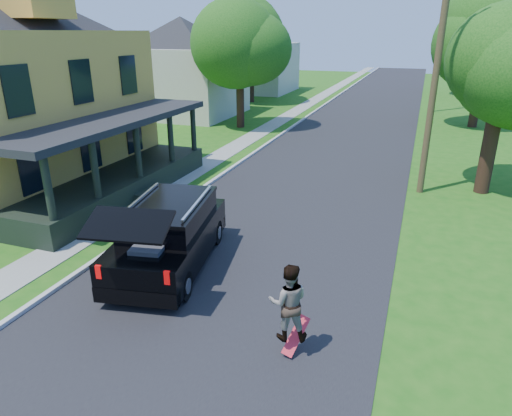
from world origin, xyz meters
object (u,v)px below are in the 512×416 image
(black_suv, at_px, (169,235))
(skateboarder, at_px, (288,302))
(tree_right_near, at_px, (506,49))
(utility_pole_near, at_px, (438,61))

(black_suv, relative_size, skateboarder, 3.42)
(black_suv, distance_m, tree_right_near, 14.02)
(skateboarder, xyz_separation_m, tree_right_near, (4.64, 12.42, 4.36))
(black_suv, bearing_deg, tree_right_near, 38.01)
(black_suv, height_order, tree_right_near, tree_right_near)
(tree_right_near, bearing_deg, skateboarder, -110.48)
(utility_pole_near, bearing_deg, tree_right_near, 17.46)
(black_suv, relative_size, utility_pole_near, 0.56)
(black_suv, bearing_deg, skateboarder, -41.72)
(skateboarder, distance_m, tree_right_near, 13.95)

